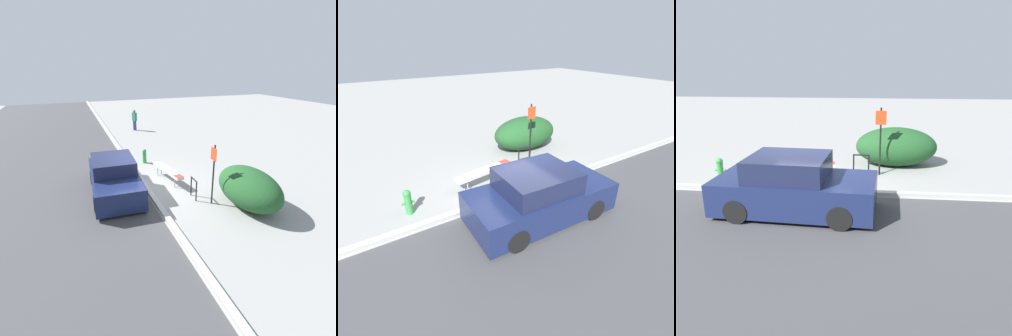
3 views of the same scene
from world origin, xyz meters
The scene contains 10 objects.
ground_plane centered at (0.00, 0.00, 0.00)m, with size 60.00×60.00×0.00m, color gray.
road_strip centered at (0.00, -5.15, 0.00)m, with size 60.00×10.00×0.01m.
curb centered at (0.00, 0.00, 0.07)m, with size 60.00×0.20×0.13m.
bench centered at (-0.46, 1.15, 0.49)m, with size 2.22×0.69×0.57m.
bike_rack centered at (1.46, 1.51, 0.50)m, with size 0.55×0.07×0.83m.
sign_post centered at (2.07, 1.96, 1.38)m, with size 0.36×0.08×2.30m.
fire_hydrant centered at (-3.10, 0.81, 0.41)m, with size 0.36×0.22×0.77m.
shrub_hedge centered at (2.68, 3.14, 0.72)m, with size 3.00×1.77×1.44m.
pedestrian centered at (-10.66, 2.17, 0.87)m, with size 0.42×0.35×1.62m.
parked_car_near centered at (-0.09, -1.30, 0.67)m, with size 4.10×1.98×1.49m.
Camera 1 is at (9.72, -2.69, 4.91)m, focal length 28.00 mm.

